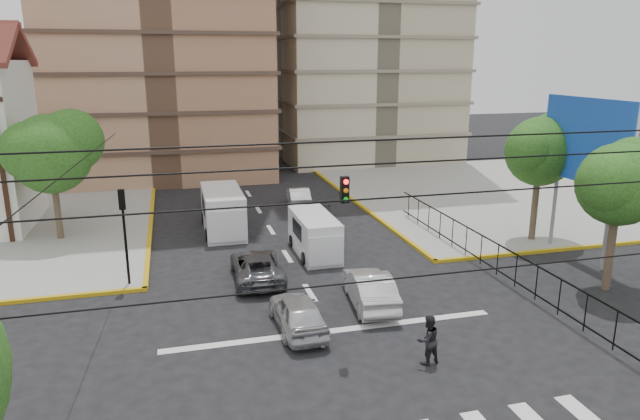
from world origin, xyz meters
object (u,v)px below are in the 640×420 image
object	(u,v)px
car_white_front_right	(370,288)
pedestrian_crosswalk	(428,340)
traffic_light_nw	(124,221)
van_left_lane	(223,213)
van_right_lane	(315,237)
car_silver_front_left	(298,312)

from	to	relation	value
car_white_front_right	pedestrian_crosswalk	distance (m)	5.05
traffic_light_nw	van_left_lane	xyz separation A→B (m)	(4.99, 7.34, -1.87)
van_right_lane	car_silver_front_left	world-z (taller)	van_right_lane
van_left_lane	pedestrian_crosswalk	world-z (taller)	van_left_lane
car_silver_front_left	traffic_light_nw	bearing A→B (deg)	-44.73
van_right_lane	car_white_front_right	bearing A→B (deg)	-84.59
van_right_lane	pedestrian_crosswalk	world-z (taller)	van_right_lane
car_silver_front_left	car_white_front_right	bearing A→B (deg)	-158.51
car_silver_front_left	pedestrian_crosswalk	distance (m)	5.16
car_white_front_right	pedestrian_crosswalk	world-z (taller)	pedestrian_crosswalk
van_right_lane	pedestrian_crosswalk	distance (m)	11.73
van_right_lane	van_left_lane	world-z (taller)	van_left_lane
van_left_lane	car_silver_front_left	bearing A→B (deg)	-83.44
van_right_lane	car_white_front_right	world-z (taller)	van_right_lane
van_right_lane	car_white_front_right	xyz separation A→B (m)	(0.65, -6.65, -0.29)
van_left_lane	traffic_light_nw	bearing A→B (deg)	-124.10
traffic_light_nw	pedestrian_crosswalk	xyz separation A→B (m)	(10.22, -9.71, -2.23)
car_silver_front_left	van_right_lane	bearing A→B (deg)	-110.37
van_left_lane	car_white_front_right	world-z (taller)	van_left_lane
traffic_light_nw	car_white_front_right	bearing A→B (deg)	-25.18
traffic_light_nw	pedestrian_crosswalk	distance (m)	14.27
van_left_lane	car_white_front_right	xyz separation A→B (m)	(4.94, -12.01, -0.50)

